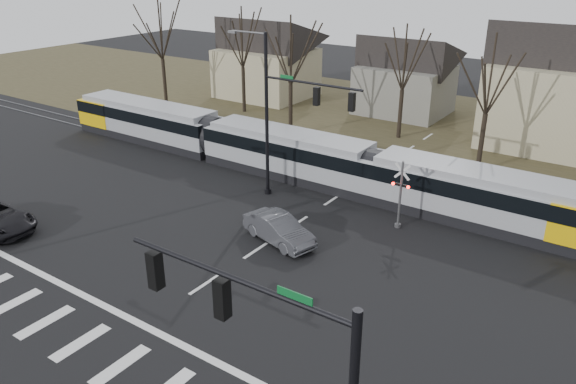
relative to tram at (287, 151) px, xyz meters
The scene contains 15 objects.
ground 16.83m from the tram, 72.87° to the right, with size 140.00×140.00×0.00m, color black.
grass_verge 16.83m from the tram, 72.87° to the left, with size 140.00×28.00×0.01m, color #38331E.
crosswalk 20.67m from the tram, 76.15° to the right, with size 27.00×2.60×0.01m.
stop_line 18.55m from the tram, 74.52° to the right, with size 28.00×0.35×0.01m, color silver.
lane_dashes 5.22m from the tram, ahead, with size 0.18×30.00×0.01m.
rail_pair 5.22m from the tram, ahead, with size 90.00×1.52×0.06m.
tram is the anchor object (origin of this frame).
sedan 10.06m from the tram, 57.74° to the right, with size 4.79×2.73×1.49m, color #414247.
signal_pole_near_right 26.87m from the tram, 55.63° to the right, with size 6.72×0.44×8.00m.
signal_pole_far 5.87m from the tram, 54.22° to the right, with size 9.28×0.44×10.20m.
rail_crossing_signal 10.44m from the tram, 17.90° to the right, with size 1.08×0.36×4.00m.
tree_row 12.60m from the tram, 55.28° to the left, with size 59.20×7.20×10.00m.
house_a 23.63m from the tram, 129.94° to the left, with size 9.72×8.64×8.60m.
house_b 20.13m from the tram, 90.20° to the left, with size 8.64×7.56×7.65m.
house_c 22.26m from the tram, 50.67° to the left, with size 10.80×8.64×10.10m.
Camera 1 is at (16.10, -14.38, 14.49)m, focal length 35.00 mm.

